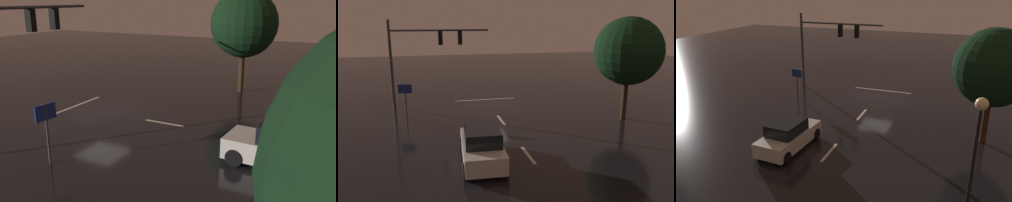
% 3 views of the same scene
% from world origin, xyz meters
% --- Properties ---
extents(ground_plane, '(80.00, 80.00, 0.00)m').
position_xyz_m(ground_plane, '(0.00, 0.00, 0.00)').
color(ground_plane, black).
extents(traffic_signal_assembly, '(7.35, 0.47, 6.53)m').
position_xyz_m(traffic_signal_assembly, '(4.79, -0.90, 4.47)').
color(traffic_signal_assembly, '#383A3D').
rests_on(traffic_signal_assembly, ground_plane).
extents(lane_dash_far, '(0.16, 2.20, 0.01)m').
position_xyz_m(lane_dash_far, '(0.00, 4.00, 0.00)').
color(lane_dash_far, beige).
rests_on(lane_dash_far, ground_plane).
extents(lane_dash_mid, '(0.16, 2.20, 0.01)m').
position_xyz_m(lane_dash_mid, '(0.00, 10.00, 0.00)').
color(lane_dash_mid, beige).
rests_on(lane_dash_mid, ground_plane).
extents(stop_bar, '(5.00, 0.16, 0.01)m').
position_xyz_m(stop_bar, '(0.00, -2.08, 0.00)').
color(stop_bar, beige).
rests_on(stop_bar, ground_plane).
extents(car_approaching, '(2.15, 4.46, 1.70)m').
position_xyz_m(car_approaching, '(2.35, 10.29, 0.80)').
color(car_approaching, silver).
rests_on(car_approaching, ground_plane).
extents(route_sign, '(0.90, 0.18, 2.42)m').
position_xyz_m(route_sign, '(6.10, 2.24, 1.75)').
color(route_sign, '#383A3D').
rests_on(route_sign, ground_plane).
extents(tree_left_near, '(4.38, 4.38, 6.74)m').
position_xyz_m(tree_left_near, '(-8.02, 5.64, 4.53)').
color(tree_left_near, '#382314').
rests_on(tree_left_near, ground_plane).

